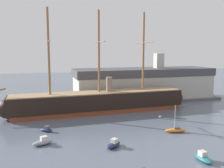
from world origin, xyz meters
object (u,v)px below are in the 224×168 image
Objects in this scene: sailboat_mid_right at (176,130)px; motorboat_far_right at (175,103)px; dockside_warehouse_right at (144,84)px; tall_ship at (99,101)px; motorboat_near_centre at (114,144)px; motorboat_alongside_bow at (46,130)px; motorboat_mid_left at (43,142)px; motorboat_foreground_right at (203,158)px; dinghy_alongside_stern at (160,117)px; motorboat_distant_centre at (92,101)px.

sailboat_mid_right is 2.13× the size of motorboat_far_right.
motorboat_far_right is 0.05× the size of dockside_warehouse_right.
sailboat_mid_right is (12.91, -24.34, -2.89)m from tall_ship.
motorboat_near_centre is 0.64× the size of sailboat_mid_right.
motorboat_near_centre is 1.22× the size of motorboat_alongside_bow.
motorboat_mid_left is at bearing -150.20° from motorboat_far_right.
dockside_warehouse_right reaches higher than sailboat_mid_right.
motorboat_near_centre is (-13.37, 10.64, -0.02)m from motorboat_foreground_right.
dinghy_alongside_stern is at bearing 6.65° from motorboat_alongside_bow.
motorboat_foreground_right is 1.00× the size of motorboat_near_centre.
motorboat_foreground_right is 1.13× the size of motorboat_distant_centre.
motorboat_near_centre is 0.07× the size of dockside_warehouse_right.
motorboat_foreground_right is at bearing -76.66° from tall_ship.
dinghy_alongside_stern is (6.16, 28.36, -0.39)m from motorboat_foreground_right.
motorboat_foreground_right is 56.56m from dockside_warehouse_right.
tall_ship is at bearing 103.34° from motorboat_foreground_right.
motorboat_alongside_bow is at bearing 132.50° from motorboat_near_centre.
dinghy_alongside_stern is (32.31, 3.77, -0.27)m from motorboat_alongside_bow.
motorboat_alongside_bow is 1.74× the size of dinghy_alongside_stern.
motorboat_distant_centre is at bearing 179.17° from dockside_warehouse_right.
motorboat_foreground_right is at bearing -43.24° from motorboat_alongside_bow.
motorboat_mid_left is 35.46m from dinghy_alongside_stern.
dockside_warehouse_right is at bearing -0.83° from motorboat_distant_centre.
dinghy_alongside_stern is (15.54, -11.20, -3.22)m from tall_ship.
motorboat_alongside_bow is 49.12m from motorboat_far_right.
tall_ship is 26.90m from dockside_warehouse_right.
tall_ship is 21.10× the size of motorboat_far_right.
motorboat_far_right is 0.83× the size of motorboat_distant_centre.
motorboat_mid_left is (-27.09, 16.04, 0.00)m from motorboat_foreground_right.
motorboat_alongside_bow is (-29.68, 9.38, -0.05)m from sailboat_mid_right.
motorboat_alongside_bow is 1.12× the size of motorboat_far_right.
motorboat_foreground_right is at bearing -102.91° from dockside_warehouse_right.
dinghy_alongside_stern is 19.61m from motorboat_far_right.
dinghy_alongside_stern is (19.53, 17.71, -0.37)m from motorboat_near_centre.
motorboat_far_right is (15.97, 27.50, -0.12)m from sailboat_mid_right.
tall_ship is 29.21m from motorboat_far_right.
sailboat_mid_right is 41.06m from dockside_warehouse_right.
tall_ship is 29.58m from motorboat_mid_left.
motorboat_near_centre is at bearing -96.54° from motorboat_distant_centre.
motorboat_alongside_bow is at bearing -158.34° from motorboat_far_right.
motorboat_near_centre is at bearing 141.48° from motorboat_foreground_right.
motorboat_distant_centre is 21.61m from dockside_warehouse_right.
motorboat_near_centre is at bearing -164.86° from sailboat_mid_right.
tall_ship reaches higher than motorboat_alongside_bow.
motorboat_foreground_right is at bearing -30.62° from motorboat_mid_left.
dockside_warehouse_right is at bearing 44.39° from motorboat_mid_left.
motorboat_mid_left is 53.70m from motorboat_far_right.
motorboat_distant_centre is at bearing 118.29° from dinghy_alongside_stern.
motorboat_foreground_right reaches higher than motorboat_alongside_bow.
sailboat_mid_right is 1.77× the size of motorboat_distant_centre.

